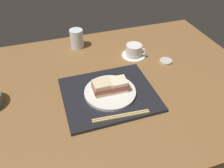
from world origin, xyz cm
name	(u,v)px	position (x,y,z in cm)	size (l,w,h in cm)	color
ground_plane	(110,86)	(0.00, 0.00, -1.50)	(140.00, 100.00, 3.00)	brown
serving_tray	(109,94)	(-3.12, -7.63, 0.72)	(39.10, 33.31, 1.45)	black
sandwich_plate	(110,92)	(-2.68, -7.91, 2.12)	(22.05, 22.05, 1.34)	silver
sandwich_near	(102,87)	(-6.01, -7.76, 5.52)	(8.03, 6.46, 5.47)	beige
sandwich_far	(118,85)	(0.65, -8.06, 5.37)	(7.72, 6.42, 5.17)	#EFE5C1
chopsticks_pair	(121,116)	(-2.77, -21.97, 1.80)	(22.64, 3.37, 0.70)	tan
coffee_cup	(134,51)	(19.11, 18.47, 2.97)	(12.79, 12.79, 6.45)	white
drinking_glass	(77,39)	(-7.78, 36.92, 5.23)	(7.32, 7.32, 10.47)	silver
small_sauce_dish	(166,61)	(32.59, 7.61, 0.57)	(6.38, 6.38, 1.13)	beige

